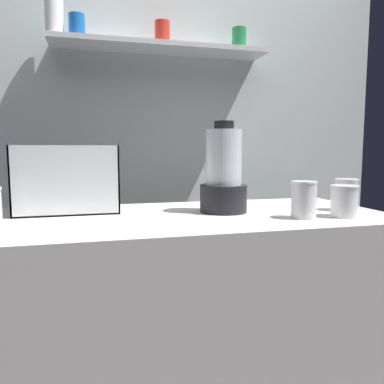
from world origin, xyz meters
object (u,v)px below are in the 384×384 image
carrot_display_bin (68,191)px  juice_cup_carrot_right (346,197)px  blender_pitcher (224,176)px  juice_cup_carrot_left (304,201)px  juice_cup_beet_middle (344,203)px

carrot_display_bin → juice_cup_carrot_right: carrot_display_bin is taller
blender_pitcher → juice_cup_carrot_left: (0.22, -0.19, -0.08)m
juice_cup_carrot_left → carrot_display_bin: bearing=156.3°
blender_pitcher → juice_cup_carrot_left: bearing=-41.2°
juice_cup_carrot_right → juice_cup_beet_middle: bearing=-129.1°
carrot_display_bin → juice_cup_carrot_left: size_ratio=2.90×
blender_pitcher → juice_cup_carrot_right: (0.46, -0.08, -0.08)m
carrot_display_bin → juice_cup_carrot_left: 0.84m
juice_cup_carrot_left → juice_cup_beet_middle: bearing=-4.5°
carrot_display_bin → juice_cup_carrot_left: carrot_display_bin is taller
juice_cup_carrot_right → juice_cup_carrot_left: bearing=-156.2°
blender_pitcher → juice_cup_carrot_right: blender_pitcher is taller
juice_cup_carrot_left → juice_cup_beet_middle: size_ratio=1.15×
carrot_display_bin → juice_cup_carrot_left: (0.77, -0.34, -0.02)m
juice_cup_beet_middle → juice_cup_carrot_left: bearing=175.5°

